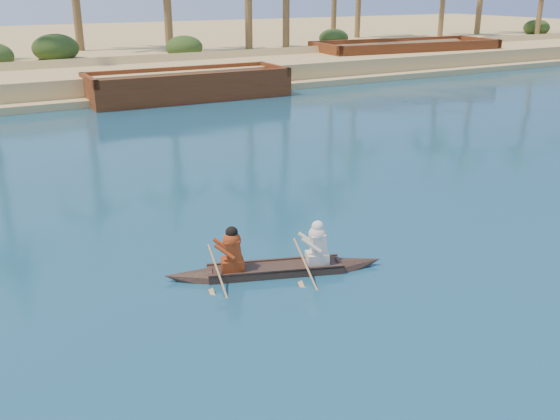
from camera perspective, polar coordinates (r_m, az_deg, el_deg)
ground at (r=12.44m, az=3.40°, el=-7.30°), size 160.00×160.00×0.00m
sandy_embankment at (r=56.71m, az=-23.93°, el=12.94°), size 150.00×51.00×1.50m
shrub_cluster at (r=41.45m, az=-21.46°, el=12.27°), size 100.00×6.00×2.40m
canoe at (r=13.01m, az=-0.43°, el=-4.82°), size 4.56×2.08×1.27m
barge_mid at (r=34.17m, az=-8.37°, el=11.08°), size 10.67×3.83×1.76m
barge_right at (r=48.08m, az=11.40°, el=13.59°), size 14.17×5.92×2.30m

